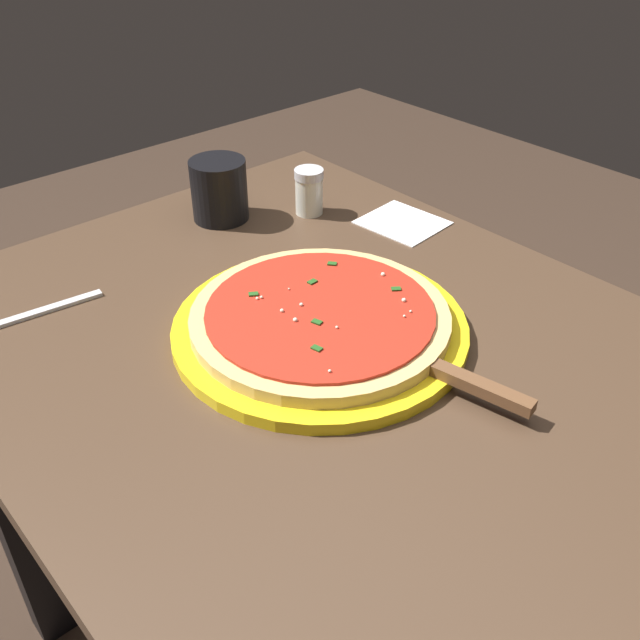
# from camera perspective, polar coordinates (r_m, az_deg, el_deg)

# --- Properties ---
(restaurant_table) EXTENTS (1.02, 0.77, 0.75)m
(restaurant_table) POSITION_cam_1_polar(r_m,az_deg,el_deg) (0.94, 1.21, -9.62)
(restaurant_table) COLOR black
(restaurant_table) RESTS_ON ground_plane
(serving_plate) EXTENTS (0.36, 0.36, 0.02)m
(serving_plate) POSITION_cam_1_polar(r_m,az_deg,el_deg) (0.88, -0.00, -0.66)
(serving_plate) COLOR yellow
(serving_plate) RESTS_ON restaurant_table
(pizza) EXTENTS (0.32, 0.32, 0.02)m
(pizza) POSITION_cam_1_polar(r_m,az_deg,el_deg) (0.87, 0.00, 0.28)
(pizza) COLOR #DBB26B
(pizza) RESTS_ON serving_plate
(pizza_server) EXTENTS (0.22, 0.09, 0.01)m
(pizza_server) POSITION_cam_1_polar(r_m,az_deg,el_deg) (0.80, 9.77, -4.14)
(pizza_server) COLOR silver
(pizza_server) RESTS_ON serving_plate
(cup_tall_drink) EXTENTS (0.09, 0.09, 0.10)m
(cup_tall_drink) POSITION_cam_1_polar(r_m,az_deg,el_deg) (1.14, -8.05, 10.24)
(cup_tall_drink) COLOR black
(cup_tall_drink) RESTS_ON restaurant_table
(napkin_folded_right) EXTENTS (0.13, 0.12, 0.00)m
(napkin_folded_right) POSITION_cam_1_polar(r_m,az_deg,el_deg) (1.14, 6.60, 7.72)
(napkin_folded_right) COLOR white
(napkin_folded_right) RESTS_ON restaurant_table
(fork) EXTENTS (0.04, 0.19, 0.00)m
(fork) POSITION_cam_1_polar(r_m,az_deg,el_deg) (0.98, -22.76, 0.17)
(fork) COLOR silver
(fork) RESTS_ON restaurant_table
(parmesan_shaker) EXTENTS (0.05, 0.05, 0.07)m
(parmesan_shaker) POSITION_cam_1_polar(r_m,az_deg,el_deg) (1.15, -0.88, 10.24)
(parmesan_shaker) COLOR silver
(parmesan_shaker) RESTS_ON restaurant_table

